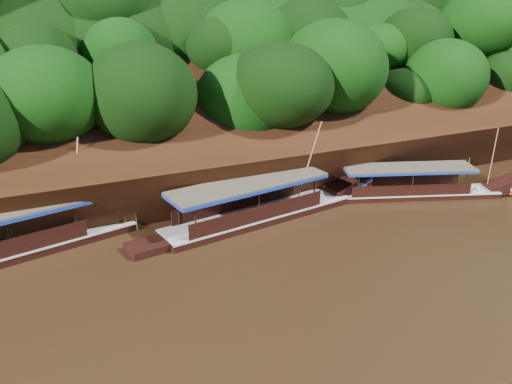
# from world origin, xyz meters

# --- Properties ---
(ground) EXTENTS (160.00, 160.00, 0.00)m
(ground) POSITION_xyz_m (0.00, 0.00, 0.00)
(ground) COLOR black
(ground) RESTS_ON ground
(riverbank) EXTENTS (120.00, 30.06, 19.40)m
(riverbank) POSITION_xyz_m (-0.01, 22.73, 1.89)
(riverbank) COLOR black
(riverbank) RESTS_ON ground
(boat_0) EXTENTS (13.36, 6.27, 5.48)m
(boat_0) POSITION_xyz_m (13.12, 6.44, 0.50)
(boat_0) COLOR black
(boat_0) RESTS_ON ground
(boat_1) EXTENTS (15.50, 4.54, 6.56)m
(boat_1) POSITION_xyz_m (1.63, 7.80, 0.60)
(boat_1) COLOR black
(boat_1) RESTS_ON ground
(boat_2) EXTENTS (17.33, 6.04, 6.31)m
(boat_2) POSITION_xyz_m (-13.07, 9.10, 0.61)
(boat_2) COLOR black
(boat_2) RESTS_ON ground
(reeds) EXTENTS (50.10, 2.09, 1.92)m
(reeds) POSITION_xyz_m (-3.07, 9.68, 0.83)
(reeds) COLOR #25681A
(reeds) RESTS_ON ground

